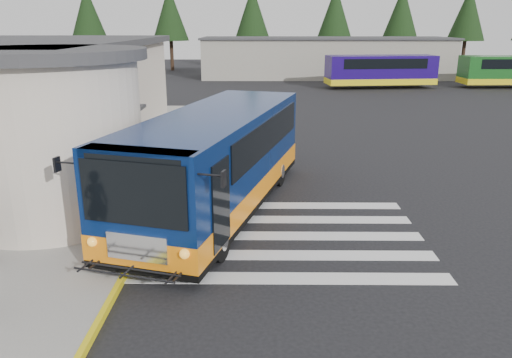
{
  "coord_description": "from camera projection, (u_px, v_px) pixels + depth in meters",
  "views": [
    {
      "loc": [
        -0.92,
        -13.45,
        5.6
      ],
      "look_at": [
        -1.05,
        -0.5,
        1.55
      ],
      "focal_mm": 35.0,
      "sensor_mm": 36.0,
      "label": 1
    }
  ],
  "objects": [
    {
      "name": "ground",
      "position": [
        292.0,
        225.0,
        14.5
      ],
      "size": [
        140.0,
        140.0,
        0.0
      ],
      "primitive_type": "plane",
      "color": "black",
      "rests_on": "ground"
    },
    {
      "name": "sidewalk",
      "position": [
        42.0,
        180.0,
        18.38
      ],
      "size": [
        10.0,
        34.0,
        0.15
      ],
      "primitive_type": "cube",
      "color": "gray",
      "rests_on": "ground"
    },
    {
      "name": "curb_strip",
      "position": [
        176.0,
        180.0,
        18.33
      ],
      "size": [
        0.12,
        34.0,
        0.16
      ],
      "primitive_type": "cube",
      "color": "yellow",
      "rests_on": "ground"
    },
    {
      "name": "station_building",
      "position": [
        19.0,
        101.0,
        20.43
      ],
      "size": [
        12.7,
        18.7,
        4.8
      ],
      "color": "beige",
      "rests_on": "ground"
    },
    {
      "name": "crosswalk",
      "position": [
        276.0,
        236.0,
        13.74
      ],
      "size": [
        8.0,
        5.35,
        0.01
      ],
      "color": "silver",
      "rests_on": "ground"
    },
    {
      "name": "depot_building",
      "position": [
        325.0,
        57.0,
        53.9
      ],
      "size": [
        26.4,
        8.4,
        4.2
      ],
      "color": "gray",
      "rests_on": "ground"
    },
    {
      "name": "tree_line",
      "position": [
        321.0,
        13.0,
        60.15
      ],
      "size": [
        58.4,
        4.4,
        10.0
      ],
      "color": "black",
      "rests_on": "ground"
    },
    {
      "name": "transit_bus",
      "position": [
        217.0,
        165.0,
        15.26
      ],
      "size": [
        5.92,
        11.19,
        3.07
      ],
      "rotation": [
        0.0,
        0.0,
        -0.27
      ],
      "color": "#061C50",
      "rests_on": "ground"
    },
    {
      "name": "bollard",
      "position": [
        114.0,
        250.0,
        11.14
      ],
      "size": [
        0.1,
        0.1,
        1.23
      ],
      "primitive_type": "cylinder",
      "color": "black",
      "rests_on": "sidewalk"
    },
    {
      "name": "far_bus_a",
      "position": [
        380.0,
        70.0,
        44.74
      ],
      "size": [
        9.91,
        3.78,
        2.5
      ],
      "rotation": [
        0.0,
        0.0,
        1.68
      ],
      "color": "#1A0758",
      "rests_on": "ground"
    }
  ]
}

